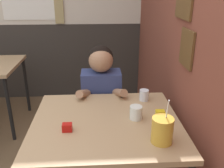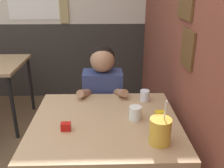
{
  "view_description": "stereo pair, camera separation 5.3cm",
  "coord_description": "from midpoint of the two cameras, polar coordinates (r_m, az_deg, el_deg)",
  "views": [
    {
      "loc": [
        0.67,
        -1.15,
        1.63
      ],
      "look_at": [
        0.77,
        0.47,
        0.97
      ],
      "focal_mm": 40.0,
      "sensor_mm": 36.0,
      "label": 1
    },
    {
      "loc": [
        0.72,
        -1.15,
        1.63
      ],
      "look_at": [
        0.77,
        0.47,
        0.97
      ],
      "focal_mm": 40.0,
      "sensor_mm": 36.0,
      "label": 2
    }
  ],
  "objects": [
    {
      "name": "glass_near_pitcher",
      "position": [
        1.95,
        8.27,
        -2.64
      ],
      "size": [
        0.07,
        0.07,
        0.09
      ],
      "color": "silver",
      "rests_on": "main_table"
    },
    {
      "name": "back_wall",
      "position": [
        3.69,
        -13.37,
        17.21
      ],
      "size": [
        5.58,
        0.09,
        2.7
      ],
      "color": "beige",
      "rests_on": "ground_plane"
    },
    {
      "name": "main_table",
      "position": [
        1.72,
        -0.63,
        -10.38
      ],
      "size": [
        0.98,
        0.87,
        0.78
      ],
      "color": "tan",
      "rests_on": "ground_plane"
    },
    {
      "name": "glass_center",
      "position": [
        1.69,
        6.24,
        -6.59
      ],
      "size": [
        0.08,
        0.08,
        0.09
      ],
      "color": "silver",
      "rests_on": "main_table"
    },
    {
      "name": "condiment_ketchup",
      "position": [
        1.59,
        -9.54,
        -9.58
      ],
      "size": [
        0.06,
        0.04,
        0.05
      ],
      "color": "#B7140F",
      "rests_on": "main_table"
    },
    {
      "name": "person_seated",
      "position": [
        2.26,
        -1.39,
        -4.83
      ],
      "size": [
        0.42,
        0.41,
        1.15
      ],
      "color": "navy",
      "rests_on": "ground_plane"
    },
    {
      "name": "cocktail_pitcher",
      "position": [
        1.46,
        11.98,
        -10.47
      ],
      "size": [
        0.12,
        0.12,
        0.27
      ],
      "color": "gold",
      "rests_on": "main_table"
    },
    {
      "name": "condiment_mustard",
      "position": [
        1.74,
        11.71,
        -6.87
      ],
      "size": [
        0.06,
        0.04,
        0.05
      ],
      "color": "yellow",
      "rests_on": "main_table"
    },
    {
      "name": "brick_wall_right",
      "position": [
        2.46,
        13.56,
        14.91
      ],
      "size": [
        0.08,
        4.43,
        2.7
      ],
      "color": "brown",
      "rests_on": "ground_plane"
    }
  ]
}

